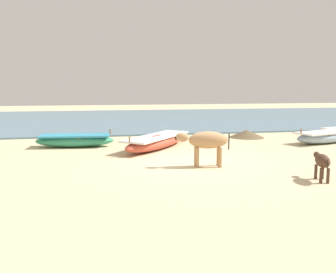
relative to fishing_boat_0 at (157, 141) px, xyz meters
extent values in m
plane|color=beige|center=(0.61, -3.05, -0.29)|extent=(80.00, 80.00, 0.00)
cube|color=slate|center=(0.61, 13.90, -0.25)|extent=(60.00, 20.00, 0.08)
ellipsoid|color=#B74733|center=(0.00, 0.00, -0.02)|extent=(3.51, 4.07, 0.52)
cube|color=white|center=(0.00, 0.00, 0.20)|extent=(3.18, 3.64, 0.07)
cube|color=olive|center=(-0.20, -0.25, 0.12)|extent=(0.79, 0.66, 0.04)
cylinder|color=olive|center=(-1.23, -1.56, 0.34)|extent=(0.06, 0.06, 0.20)
ellipsoid|color=#8CA5B7|center=(7.43, 0.00, -0.03)|extent=(3.46, 1.99, 0.51)
cube|color=white|center=(7.43, 0.00, 0.19)|extent=(3.07, 1.85, 0.07)
cube|color=olive|center=(7.20, -0.07, 0.11)|extent=(0.38, 0.89, 0.04)
cylinder|color=olive|center=(5.99, -0.45, 0.33)|extent=(0.06, 0.06, 0.20)
ellipsoid|color=#338C66|center=(-3.20, 1.08, -0.03)|extent=(3.20, 1.34, 0.50)
cube|color=#3399BF|center=(-3.20, 1.08, 0.18)|extent=(2.83, 1.28, 0.07)
cube|color=olive|center=(-2.96, 1.05, 0.10)|extent=(0.21, 0.88, 0.04)
cylinder|color=olive|center=(-1.77, 0.93, 0.32)|extent=(0.06, 0.06, 0.20)
ellipsoid|color=tan|center=(0.96, -3.61, 0.54)|extent=(1.26, 0.66, 0.52)
ellipsoid|color=tan|center=(0.17, -3.49, 0.63)|extent=(0.43, 0.30, 0.28)
sphere|color=#2D2119|center=(0.00, -3.46, 0.59)|extent=(0.12, 0.12, 0.11)
cylinder|color=tan|center=(0.60, -3.68, 0.01)|extent=(0.12, 0.12, 0.60)
cylinder|color=tan|center=(0.64, -3.42, 0.01)|extent=(0.12, 0.12, 0.60)
cylinder|color=tan|center=(1.29, -3.79, 0.01)|extent=(0.12, 0.12, 0.60)
cylinder|color=tan|center=(1.33, -3.53, 0.01)|extent=(0.12, 0.12, 0.60)
cylinder|color=#2D2119|center=(1.59, -3.70, 0.48)|extent=(0.04, 0.04, 0.49)
ellipsoid|color=#4C3323|center=(3.31, -5.88, 0.25)|extent=(0.53, 0.84, 0.34)
ellipsoid|color=#4C3323|center=(3.46, -5.39, 0.31)|extent=(0.23, 0.29, 0.18)
sphere|color=#2D2119|center=(3.50, -5.28, 0.28)|extent=(0.09, 0.09, 0.07)
cylinder|color=#4C3323|center=(3.29, -5.64, -0.09)|extent=(0.08, 0.08, 0.39)
cylinder|color=#4C3323|center=(3.46, -5.69, -0.09)|extent=(0.08, 0.08, 0.39)
cylinder|color=#4C3323|center=(3.16, -6.07, -0.09)|extent=(0.08, 0.08, 0.39)
cylinder|color=#4C3323|center=(3.32, -6.12, -0.09)|extent=(0.08, 0.08, 0.39)
cylinder|color=#2D2119|center=(3.18, -6.27, 0.21)|extent=(0.03, 0.03, 0.32)
cone|color=brown|center=(4.81, 2.36, -0.10)|extent=(2.29, 2.29, 0.37)
camera|label=1|loc=(-2.44, -14.20, 2.12)|focal=39.42mm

